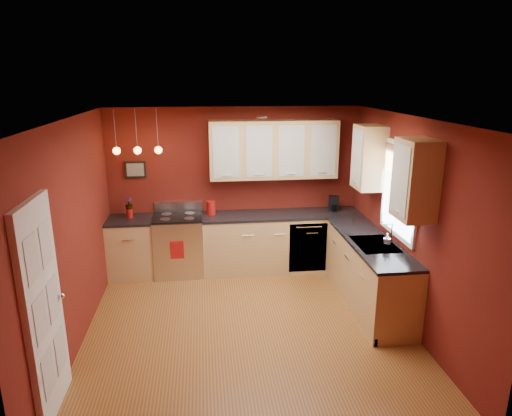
{
  "coord_description": "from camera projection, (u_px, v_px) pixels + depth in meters",
  "views": [
    {
      "loc": [
        -0.51,
        -5.07,
        3.05
      ],
      "look_at": [
        0.21,
        1.0,
        1.28
      ],
      "focal_mm": 32.0,
      "sensor_mm": 36.0,
      "label": 1
    }
  ],
  "objects": [
    {
      "name": "ceiling",
      "position": [
        247.0,
        119.0,
        5.02
      ],
      "size": [
        4.0,
        4.2,
        0.02
      ],
      "primitive_type": "cube",
      "color": "beige",
      "rests_on": "wall_back"
    },
    {
      "name": "base_cabinets_back_right",
      "position": [
        282.0,
        242.0,
        7.42
      ],
      "size": [
        2.54,
        0.6,
        0.9
      ],
      "primitive_type": "cube",
      "color": "tan",
      "rests_on": "floor"
    },
    {
      "name": "red_vase",
      "position": [
        130.0,
        213.0,
        7.04
      ],
      "size": [
        0.09,
        0.09,
        0.14
      ],
      "primitive_type": "cylinder",
      "color": "#9E1111",
      "rests_on": "counter_back_left"
    },
    {
      "name": "wall_left",
      "position": [
        72.0,
        237.0,
        5.16
      ],
      "size": [
        0.02,
        4.2,
        2.6
      ],
      "primitive_type": "cube",
      "color": "maroon",
      "rests_on": "floor"
    },
    {
      "name": "counter_right",
      "position": [
        371.0,
        241.0,
        6.11
      ],
      "size": [
        0.62,
        2.1,
        0.04
      ],
      "primitive_type": "cube",
      "color": "black",
      "rests_on": "base_cabinets_right"
    },
    {
      "name": "sink",
      "position": [
        375.0,
        246.0,
        5.97
      ],
      "size": [
        0.5,
        0.7,
        0.33
      ],
      "color": "gray",
      "rests_on": "counter_right"
    },
    {
      "name": "dishwasher_front",
      "position": [
        308.0,
        248.0,
        7.19
      ],
      "size": [
        0.6,
        0.02,
        0.8
      ],
      "primitive_type": "cube",
      "color": "silver",
      "rests_on": "base_cabinets_back_right"
    },
    {
      "name": "upper_cabinets_back",
      "position": [
        274.0,
        149.0,
        7.11
      ],
      "size": [
        2.0,
        0.35,
        0.9
      ],
      "primitive_type": "cube",
      "color": "tan",
      "rests_on": "wall_back"
    },
    {
      "name": "gas_range",
      "position": [
        179.0,
        245.0,
        7.23
      ],
      "size": [
        0.76,
        0.64,
        1.11
      ],
      "color": "silver",
      "rests_on": "floor"
    },
    {
      "name": "wall_front",
      "position": [
        276.0,
        322.0,
        3.38
      ],
      "size": [
        4.0,
        0.02,
        2.6
      ],
      "primitive_type": "cube",
      "color": "maroon",
      "rests_on": "floor"
    },
    {
      "name": "coffee_maker",
      "position": [
        334.0,
        204.0,
        7.42
      ],
      "size": [
        0.2,
        0.19,
        0.24
      ],
      "rotation": [
        0.0,
        0.0,
        -0.26
      ],
      "color": "black",
      "rests_on": "counter_back_right"
    },
    {
      "name": "base_cabinets_right",
      "position": [
        368.0,
        274.0,
        6.24
      ],
      "size": [
        0.6,
        2.1,
        0.9
      ],
      "primitive_type": "cube",
      "color": "tan",
      "rests_on": "floor"
    },
    {
      "name": "wall_right",
      "position": [
        409.0,
        224.0,
        5.61
      ],
      "size": [
        0.02,
        4.2,
        2.6
      ],
      "primitive_type": "cube",
      "color": "maroon",
      "rests_on": "floor"
    },
    {
      "name": "upper_cabinets_right",
      "position": [
        390.0,
        167.0,
        5.72
      ],
      "size": [
        0.35,
        1.95,
        0.9
      ],
      "primitive_type": "cube",
      "color": "tan",
      "rests_on": "wall_right"
    },
    {
      "name": "wall_picture",
      "position": [
        135.0,
        170.0,
        7.1
      ],
      "size": [
        0.32,
        0.03,
        0.26
      ],
      "primitive_type": "cube",
      "color": "black",
      "rests_on": "wall_back"
    },
    {
      "name": "floor",
      "position": [
        248.0,
        328.0,
        5.75
      ],
      "size": [
        4.2,
        4.2,
        0.0
      ],
      "primitive_type": "plane",
      "color": "#9A632D",
      "rests_on": "ground"
    },
    {
      "name": "soap_pump",
      "position": [
        387.0,
        241.0,
        5.8
      ],
      "size": [
        0.11,
        0.11,
        0.19
      ],
      "primitive_type": "imported",
      "rotation": [
        0.0,
        0.0,
        -0.39
      ],
      "color": "silver",
      "rests_on": "counter_right"
    },
    {
      "name": "base_cabinets_back_left",
      "position": [
        132.0,
        248.0,
        7.15
      ],
      "size": [
        0.7,
        0.6,
        0.9
      ],
      "primitive_type": "cube",
      "color": "tan",
      "rests_on": "floor"
    },
    {
      "name": "wall_back",
      "position": [
        235.0,
        188.0,
        7.39
      ],
      "size": [
        4.0,
        0.02,
        2.6
      ],
      "primitive_type": "cube",
      "color": "maroon",
      "rests_on": "floor"
    },
    {
      "name": "counter_back_right",
      "position": [
        282.0,
        215.0,
        7.29
      ],
      "size": [
        2.54,
        0.62,
        0.04
      ],
      "primitive_type": "cube",
      "color": "black",
      "rests_on": "base_cabinets_back_right"
    },
    {
      "name": "door_left_wall",
      "position": [
        44.0,
        311.0,
        4.09
      ],
      "size": [
        0.12,
        0.82,
        2.05
      ],
      "color": "white",
      "rests_on": "floor"
    },
    {
      "name": "red_canister",
      "position": [
        211.0,
        208.0,
        7.19
      ],
      "size": [
        0.15,
        0.15,
        0.22
      ],
      "color": "#9E1111",
      "rests_on": "counter_back_right"
    },
    {
      "name": "flowers",
      "position": [
        129.0,
        204.0,
        7.0
      ],
      "size": [
        0.14,
        0.14,
        0.2
      ],
      "primitive_type": "imported",
      "rotation": [
        0.0,
        0.0,
        0.26
      ],
      "color": "#9E1111",
      "rests_on": "red_vase"
    },
    {
      "name": "pendant_lights",
      "position": [
        138.0,
        150.0,
        6.69
      ],
      "size": [
        0.71,
        0.11,
        0.66
      ],
      "color": "gray",
      "rests_on": "ceiling"
    },
    {
      "name": "counter_back_left",
      "position": [
        130.0,
        220.0,
        7.02
      ],
      "size": [
        0.7,
        0.62,
        0.04
      ],
      "primitive_type": "cube",
      "color": "black",
      "rests_on": "base_cabinets_back_left"
    },
    {
      "name": "window",
      "position": [
        400.0,
        188.0,
        5.79
      ],
      "size": [
        0.06,
        1.02,
        1.22
      ],
      "color": "white",
      "rests_on": "wall_right"
    },
    {
      "name": "dish_towel",
      "position": [
        177.0,
        250.0,
        6.9
      ],
      "size": [
        0.21,
        0.01,
        0.28
      ],
      "primitive_type": "cube",
      "color": "#9E1111",
      "rests_on": "gas_range"
    }
  ]
}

